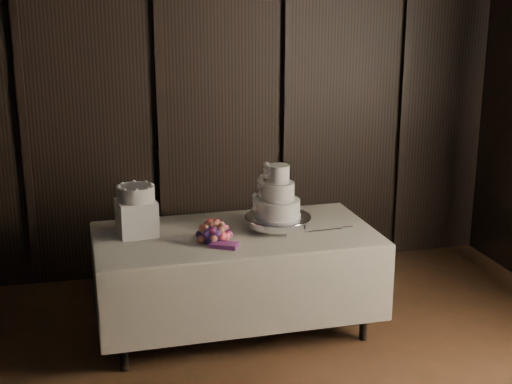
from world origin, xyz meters
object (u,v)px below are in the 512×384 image
object	(u,v)px
box_pedestal	(137,218)
display_table	(236,277)
bouquet	(214,233)
small_cake	(136,193)
wedding_cake	(275,197)
cake_stand	(278,222)

from	to	relation	value
box_pedestal	display_table	bearing A→B (deg)	-10.07
box_pedestal	bouquet	bearing A→B (deg)	-29.53
bouquet	small_cake	distance (m)	0.62
bouquet	box_pedestal	bearing A→B (deg)	150.47
display_table	box_pedestal	xyz separation A→B (m)	(-0.68, 0.12, 0.47)
display_table	bouquet	bearing A→B (deg)	-140.58
small_cake	display_table	bearing A→B (deg)	-10.07
bouquet	box_pedestal	world-z (taller)	box_pedestal
display_table	bouquet	xyz separation A→B (m)	(-0.19, -0.16, 0.41)
wedding_cake	bouquet	world-z (taller)	wedding_cake
bouquet	small_cake	xyz separation A→B (m)	(-0.50, 0.28, 0.24)
bouquet	small_cake	world-z (taller)	small_cake
box_pedestal	small_cake	bearing A→B (deg)	0.00
display_table	wedding_cake	size ratio (longest dim) A/B	5.28
display_table	box_pedestal	world-z (taller)	box_pedestal
wedding_cake	box_pedestal	distance (m)	0.98
cake_stand	bouquet	size ratio (longest dim) A/B	1.23
wedding_cake	small_cake	distance (m)	0.98
display_table	wedding_cake	xyz separation A→B (m)	(0.29, 0.01, 0.58)
wedding_cake	box_pedestal	bearing A→B (deg)	-163.28
cake_stand	display_table	bearing A→B (deg)	-175.99
cake_stand	wedding_cake	size ratio (longest dim) A/B	1.27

